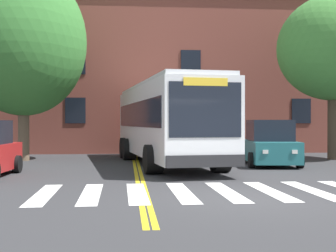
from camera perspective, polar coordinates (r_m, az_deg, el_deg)
ground_plane at (r=10.92m, az=9.56°, el=-8.67°), size 120.00×120.00×0.00m
crosswalk at (r=11.97m, az=9.73°, el=-7.84°), size 10.50×3.60×0.01m
lane_line_yellow_inner at (r=25.52m, az=-4.34°, el=-3.44°), size 0.12×36.00×0.01m
lane_line_yellow_outer at (r=25.52m, az=-3.98°, el=-3.43°), size 0.12×36.00×0.01m
city_bus at (r=19.27m, az=-0.29°, el=0.64°), size 3.92×11.53×3.30m
car_teal_far_lane at (r=19.23m, az=12.28°, el=-2.23°), size 2.31×3.82×1.83m
street_tree_curbside_large at (r=23.35m, az=19.61°, el=8.92°), size 7.14×7.23×7.68m
street_tree_curbside_small at (r=22.39m, az=-17.21°, el=9.86°), size 7.86×7.80×8.80m
building_facade at (r=30.59m, az=1.63°, el=6.13°), size 31.62×9.15×9.51m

